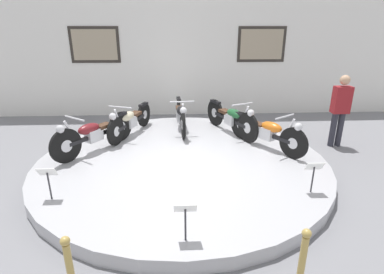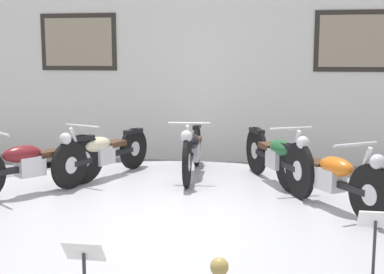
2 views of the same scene
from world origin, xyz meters
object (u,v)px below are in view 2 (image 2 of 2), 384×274
object	(u,v)px
motorcycle_cream	(102,152)
info_placard_front_right	(375,228)
motorcycle_black	(192,148)
info_placard_front_centre	(84,262)
motorcycle_green	(277,155)
motorcycle_orange	(330,175)
motorcycle_maroon	(30,162)

from	to	relation	value
motorcycle_cream	info_placard_front_right	bearing A→B (deg)	-41.11
motorcycle_black	info_placard_front_centre	xyz separation A→B (m)	(-0.00, -4.06, -0.02)
motorcycle_green	info_placard_front_centre	world-z (taller)	motorcycle_green
motorcycle_black	info_placard_front_centre	world-z (taller)	motorcycle_black
info_placard_front_centre	info_placard_front_right	world-z (taller)	same
motorcycle_orange	info_placard_front_right	bearing A→B (deg)	-83.99
motorcycle_cream	info_placard_front_right	size ratio (longest dim) A/B	3.62
motorcycle_maroon	motorcycle_black	xyz separation A→B (m)	(1.74, 1.29, -0.00)
info_placard_front_right	motorcycle_maroon	bearing A→B (deg)	154.11
motorcycle_black	info_placard_front_right	world-z (taller)	motorcycle_black
motorcycle_orange	motorcycle_green	bearing A→B (deg)	121.95
motorcycle_green	motorcycle_orange	size ratio (longest dim) A/B	1.12
motorcycle_cream	motorcycle_green	distance (m)	2.33
motorcycle_maroon	info_placard_front_centre	world-z (taller)	motorcycle_maroon
motorcycle_black	info_placard_front_right	bearing A→B (deg)	-57.89
motorcycle_maroon	motorcycle_black	bearing A→B (deg)	36.44
motorcycle_orange	info_placard_front_centre	distance (m)	3.27
motorcycle_black	info_placard_front_centre	distance (m)	4.06
motorcycle_orange	info_placard_front_right	world-z (taller)	motorcycle_orange
motorcycle_black	info_placard_front_right	distance (m)	3.62
motorcycle_maroon	info_placard_front_centre	xyz separation A→B (m)	(1.74, -2.78, -0.02)
motorcycle_cream	motorcycle_green	bearing A→B (deg)	0.12
motorcycle_black	motorcycle_green	world-z (taller)	motorcycle_green
motorcycle_cream	info_placard_front_centre	size ratio (longest dim) A/B	3.62
motorcycle_black	motorcycle_maroon	bearing A→B (deg)	-143.56
info_placard_front_centre	motorcycle_maroon	bearing A→B (deg)	122.09
motorcycle_maroon	motorcycle_cream	distance (m)	1.08
motorcycle_green	info_placard_front_centre	size ratio (longest dim) A/B	3.62
motorcycle_orange	info_placard_front_right	xyz separation A→B (m)	(0.19, -1.78, -0.00)
motorcycle_maroon	info_placard_front_right	xyz separation A→B (m)	(3.67, -1.78, -0.02)
motorcycle_maroon	motorcycle_orange	distance (m)	3.48
info_placard_front_centre	motorcycle_green	bearing A→B (deg)	72.52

